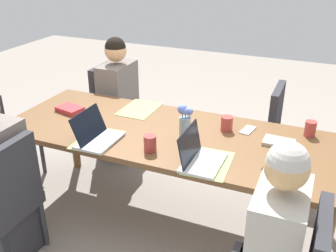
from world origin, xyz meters
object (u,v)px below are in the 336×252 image
(phone_silver, at_px, (248,130))
(coffee_mug_near_right, at_px, (150,143))
(person_near_left_far, at_px, (119,106))
(coffee_mug_near_left, at_px, (227,124))
(chair_far_left_mid, at_px, (2,198))
(laptop_far_left_near, at_px, (199,157))
(laptop_far_left_mid, at_px, (96,136))
(coffee_mug_centre_left, at_px, (310,129))
(dining_table, at_px, (168,141))
(book_blue_cover, at_px, (70,109))
(chair_near_left_far, at_px, (115,106))
(chair_near_right_near, at_px, (287,135))
(flower_vase, at_px, (185,122))
(book_red_cover, at_px, (279,142))
(phone_black, at_px, (276,171))

(phone_silver, bearing_deg, coffee_mug_near_right, -33.12)
(person_near_left_far, distance_m, coffee_mug_near_left, 1.35)
(chair_far_left_mid, relative_size, coffee_mug_near_right, 8.20)
(laptop_far_left_near, relative_size, phone_silver, 2.13)
(person_near_left_far, distance_m, laptop_far_left_mid, 1.17)
(coffee_mug_centre_left, height_order, phone_silver, coffee_mug_centre_left)
(dining_table, bearing_deg, coffee_mug_near_right, 89.92)
(laptop_far_left_near, bearing_deg, coffee_mug_centre_left, -132.00)
(coffee_mug_near_left, height_order, coffee_mug_centre_left, coffee_mug_centre_left)
(book_blue_cover, bearing_deg, person_near_left_far, -79.48)
(chair_near_left_far, xyz_separation_m, chair_near_right_near, (-1.65, -0.01, 0.00))
(chair_near_left_far, xyz_separation_m, coffee_mug_centre_left, (-1.83, 0.47, 0.30))
(chair_near_right_near, bearing_deg, chair_near_left_far, 0.30)
(laptop_far_left_mid, height_order, book_blue_cover, laptop_far_left_mid)
(laptop_far_left_mid, bearing_deg, book_blue_cover, -37.08)
(laptop_far_left_near, height_order, book_blue_cover, laptop_far_left_near)
(chair_far_left_mid, bearing_deg, coffee_mug_near_right, -147.19)
(coffee_mug_near_right, bearing_deg, flower_vase, -120.00)
(book_red_cover, bearing_deg, dining_table, 12.00)
(laptop_far_left_mid, height_order, coffee_mug_near_right, laptop_far_left_mid)
(chair_near_right_near, bearing_deg, book_red_cover, 90.09)
(person_near_left_far, distance_m, book_red_cover, 1.71)
(coffee_mug_near_right, height_order, book_red_cover, coffee_mug_near_right)
(laptop_far_left_near, bearing_deg, chair_near_right_near, -109.85)
(coffee_mug_near_right, bearing_deg, laptop_far_left_near, 176.31)
(flower_vase, xyz_separation_m, phone_silver, (-0.37, -0.30, -0.13))
(coffee_mug_near_left, distance_m, coffee_mug_centre_left, 0.57)
(person_near_left_far, bearing_deg, flower_vase, 140.96)
(dining_table, height_order, flower_vase, flower_vase)
(flower_vase, xyz_separation_m, phone_black, (-0.64, 0.18, -0.13))
(coffee_mug_near_left, bearing_deg, flower_vase, 46.66)
(laptop_far_left_mid, distance_m, book_red_cover, 1.22)
(chair_near_right_near, height_order, coffee_mug_near_left, chair_near_right_near)
(chair_near_left_far, distance_m, laptop_far_left_mid, 1.26)
(laptop_far_left_mid, xyz_separation_m, coffee_mug_near_right, (-0.39, -0.02, 0.01))
(person_near_left_far, bearing_deg, book_blue_cover, 87.66)
(chair_near_left_far, bearing_deg, flower_vase, 140.98)
(coffee_mug_centre_left, xyz_separation_m, book_red_cover, (0.18, 0.21, -0.04))
(book_blue_cover, bearing_deg, coffee_mug_near_left, -159.98)
(flower_vase, bearing_deg, chair_near_right_near, -125.08)
(dining_table, bearing_deg, laptop_far_left_near, 137.04)
(laptop_far_left_mid, bearing_deg, chair_far_left_mid, 50.31)
(book_blue_cover, bearing_deg, laptop_far_left_near, 176.34)
(dining_table, distance_m, book_blue_cover, 0.86)
(dining_table, bearing_deg, chair_near_left_far, -41.54)
(flower_vase, xyz_separation_m, book_red_cover, (-0.60, -0.17, -0.12))
(dining_table, bearing_deg, person_near_left_far, -41.78)
(phone_black, bearing_deg, dining_table, 175.79)
(coffee_mug_centre_left, height_order, phone_black, coffee_mug_centre_left)
(book_red_cover, bearing_deg, chair_near_left_far, -19.95)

